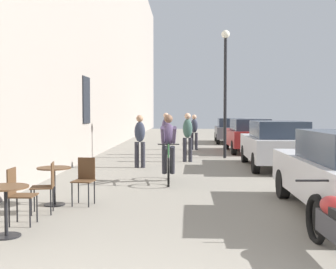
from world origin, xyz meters
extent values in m
cube|color=black|center=(-3.18, 12.69, 2.21)|extent=(0.04, 1.10, 1.70)
cylinder|color=black|center=(-2.12, 2.90, 0.01)|extent=(0.40, 0.40, 0.02)
cylinder|color=black|center=(-2.12, 2.90, 0.36)|extent=(0.05, 0.05, 0.67)
cylinder|color=#4C331E|center=(-2.12, 2.90, 0.71)|extent=(0.64, 0.64, 0.02)
cylinder|color=black|center=(-1.96, 3.72, 0.23)|extent=(0.02, 0.02, 0.45)
cylinder|color=black|center=(-1.96, 3.40, 0.23)|extent=(0.02, 0.02, 0.45)
cylinder|color=black|center=(-2.29, 3.72, 0.23)|extent=(0.02, 0.02, 0.45)
cylinder|color=black|center=(-2.29, 3.39, 0.23)|extent=(0.02, 0.02, 0.45)
cube|color=#4C331E|center=(-2.12, 3.56, 0.46)|extent=(0.38, 0.38, 0.02)
cube|color=#4C331E|center=(-2.30, 3.56, 0.68)|extent=(0.02, 0.34, 0.42)
cylinder|color=black|center=(-2.07, 5.01, 0.01)|extent=(0.40, 0.40, 0.02)
cylinder|color=black|center=(-2.07, 5.01, 0.36)|extent=(0.05, 0.05, 0.67)
cylinder|color=#4C331E|center=(-2.07, 5.01, 0.71)|extent=(0.64, 0.64, 0.02)
cylinder|color=black|center=(-2.20, 4.13, 0.23)|extent=(0.02, 0.02, 0.45)
cylinder|color=black|center=(-2.26, 4.45, 0.23)|extent=(0.02, 0.02, 0.45)
cylinder|color=black|center=(-1.89, 4.19, 0.23)|extent=(0.02, 0.02, 0.45)
cylinder|color=black|center=(-1.94, 4.50, 0.23)|extent=(0.02, 0.02, 0.45)
cube|color=#4C331E|center=(-2.07, 4.32, 0.46)|extent=(0.44, 0.44, 0.02)
cube|color=#4C331E|center=(-1.90, 4.35, 0.68)|extent=(0.08, 0.34, 0.42)
cylinder|color=black|center=(-1.38, 4.83, 0.23)|extent=(0.02, 0.02, 0.45)
cylinder|color=black|center=(-1.70, 4.87, 0.23)|extent=(0.02, 0.02, 0.45)
cylinder|color=black|center=(-1.34, 5.15, 0.23)|extent=(0.02, 0.02, 0.45)
cylinder|color=black|center=(-1.66, 5.19, 0.23)|extent=(0.02, 0.02, 0.45)
cube|color=#4C331E|center=(-1.52, 5.01, 0.46)|extent=(0.43, 0.43, 0.02)
cube|color=#4C331E|center=(-1.49, 5.19, 0.68)|extent=(0.34, 0.07, 0.42)
torus|color=black|center=(0.02, 7.19, 0.33)|extent=(0.08, 0.71, 0.71)
torus|color=black|center=(-0.02, 8.24, 0.33)|extent=(0.08, 0.71, 0.71)
cylinder|color=#2D6B38|center=(-0.02, 8.15, 0.61)|extent=(0.04, 0.22, 0.58)
cylinder|color=#2D6B38|center=(0.00, 7.65, 0.95)|extent=(0.07, 0.83, 0.14)
cylinder|color=#2D6B38|center=(0.02, 7.22, 0.67)|extent=(0.04, 0.09, 0.67)
cylinder|color=#2D6B38|center=(0.00, 7.74, 0.37)|extent=(0.08, 1.00, 0.12)
cylinder|color=black|center=(0.02, 7.24, 1.00)|extent=(0.52, 0.05, 0.03)
ellipsoid|color=black|center=(-0.02, 8.06, 0.93)|extent=(0.12, 0.24, 0.06)
ellipsoid|color=#4C3D5B|center=(-0.01, 7.98, 1.21)|extent=(0.35, 0.36, 0.59)
sphere|color=brown|center=(-0.01, 7.94, 1.60)|extent=(0.22, 0.22, 0.22)
cylinder|color=#26262D|center=(0.09, 7.91, 0.55)|extent=(0.15, 0.40, 0.75)
cylinder|color=#26262D|center=(-0.11, 7.90, 0.55)|extent=(0.15, 0.40, 0.75)
cylinder|color=#4C3D5B|center=(0.15, 7.60, 1.20)|extent=(0.14, 0.75, 0.48)
cylinder|color=#4C3D5B|center=(-0.14, 7.59, 1.20)|extent=(0.10, 0.75, 0.48)
cylinder|color=#26262D|center=(-1.12, 10.66, 0.41)|extent=(0.14, 0.14, 0.82)
cylinder|color=#26262D|center=(-0.92, 10.65, 0.41)|extent=(0.14, 0.14, 0.82)
ellipsoid|color=#2D3342|center=(-1.02, 10.65, 1.15)|extent=(0.36, 0.27, 0.65)
sphere|color=#A57A5B|center=(-1.02, 10.65, 1.57)|extent=(0.22, 0.22, 0.22)
cylinder|color=#26262D|center=(0.61, 12.35, 0.43)|extent=(0.14, 0.14, 0.86)
cylinder|color=#26262D|center=(0.41, 12.34, 0.43)|extent=(0.14, 0.14, 0.86)
ellipsoid|color=#38564C|center=(0.51, 12.35, 1.19)|extent=(0.35, 0.25, 0.68)
sphere|color=tan|center=(0.51, 12.35, 1.63)|extent=(0.22, 0.22, 0.22)
cylinder|color=#26262D|center=(-0.26, 14.97, 0.43)|extent=(0.14, 0.14, 0.86)
cylinder|color=#26262D|center=(-0.46, 14.93, 0.43)|extent=(0.14, 0.14, 0.86)
ellipsoid|color=#4C3D5B|center=(-0.36, 14.95, 1.20)|extent=(0.38, 0.30, 0.68)
sphere|color=tan|center=(-0.36, 14.95, 1.64)|extent=(0.22, 0.22, 0.22)
cylinder|color=#26262D|center=(0.96, 17.37, 0.41)|extent=(0.14, 0.14, 0.81)
cylinder|color=#26262D|center=(0.77, 17.41, 0.41)|extent=(0.14, 0.14, 0.81)
ellipsoid|color=#2D3342|center=(0.87, 17.39, 1.13)|extent=(0.37, 0.29, 0.64)
sphere|color=tan|center=(0.87, 17.39, 1.55)|extent=(0.22, 0.22, 0.22)
cylinder|color=black|center=(1.97, 13.71, 2.30)|extent=(0.12, 0.12, 4.60)
sphere|color=silver|center=(1.97, 13.71, 4.74)|extent=(0.32, 0.32, 0.32)
cylinder|color=black|center=(2.42, 5.85, 0.29)|extent=(0.20, 0.59, 0.59)
cylinder|color=black|center=(2.39, 3.15, 0.29)|extent=(0.20, 0.59, 0.59)
cube|color=#B7B7BC|center=(3.28, 10.84, 0.65)|extent=(1.85, 4.25, 0.68)
cube|color=#283342|center=(3.27, 10.34, 1.24)|extent=(1.52, 2.31, 0.51)
cylinder|color=black|center=(2.53, 12.25, 0.30)|extent=(0.21, 0.61, 0.61)
cylinder|color=black|center=(4.11, 12.21, 0.30)|extent=(0.21, 0.61, 0.61)
cylinder|color=black|center=(2.46, 9.48, 0.30)|extent=(0.21, 0.61, 0.61)
cylinder|color=black|center=(4.04, 9.44, 0.30)|extent=(0.21, 0.61, 0.61)
cube|color=maroon|center=(3.23, 16.37, 0.64)|extent=(1.78, 4.19, 0.68)
cube|color=#283342|center=(3.24, 15.88, 1.23)|extent=(1.48, 2.27, 0.50)
cylinder|color=black|center=(2.43, 17.74, 0.30)|extent=(0.20, 0.60, 0.60)
cylinder|color=black|center=(4.00, 17.76, 0.30)|extent=(0.20, 0.60, 0.60)
cylinder|color=black|center=(2.46, 14.99, 0.30)|extent=(0.20, 0.60, 0.60)
cylinder|color=black|center=(4.03, 15.01, 0.30)|extent=(0.20, 0.60, 0.60)
cube|color=#595960|center=(3.07, 22.26, 0.62)|extent=(1.82, 4.09, 0.66)
cube|color=#283342|center=(3.06, 21.78, 1.19)|extent=(1.48, 2.23, 0.49)
cylinder|color=black|center=(2.36, 23.62, 0.29)|extent=(0.21, 0.59, 0.58)
cylinder|color=black|center=(3.88, 23.56, 0.29)|extent=(0.21, 0.59, 0.58)
cylinder|color=black|center=(2.27, 20.96, 0.29)|extent=(0.21, 0.59, 0.58)
cylinder|color=black|center=(3.79, 20.91, 0.29)|extent=(0.21, 0.59, 0.58)
torus|color=black|center=(2.18, 2.83, 0.30)|extent=(0.11, 0.69, 0.69)
cube|color=#333338|center=(2.20, 2.11, 0.40)|extent=(0.26, 0.77, 0.28)
ellipsoid|color=maroon|center=(2.20, 2.21, 0.62)|extent=(0.29, 0.53, 0.24)
cylinder|color=black|center=(2.18, 2.73, 0.85)|extent=(0.62, 0.05, 0.03)
camera|label=1|loc=(0.39, -3.08, 1.76)|focal=46.45mm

